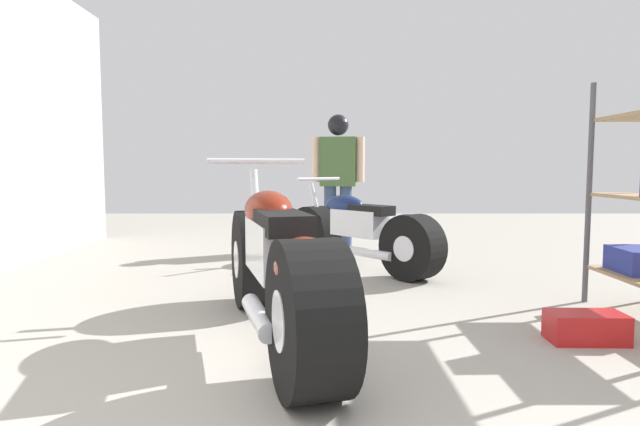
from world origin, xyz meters
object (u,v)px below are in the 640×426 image
object	(u,v)px
motorcycle_black_naked	(362,233)
motorcycle_maroon_cruiser	(277,268)
red_toolbox	(587,327)
mechanic_in_blue	(339,169)

from	to	relation	value
motorcycle_black_naked	motorcycle_maroon_cruiser	bearing A→B (deg)	-106.59
motorcycle_maroon_cruiser	motorcycle_black_naked	xyz separation A→B (m)	(0.64, 2.16, -0.07)
red_toolbox	motorcycle_maroon_cruiser	bearing A→B (deg)	-179.55
motorcycle_black_naked	mechanic_in_blue	bearing A→B (deg)	97.68
motorcycle_maroon_cruiser	mechanic_in_blue	bearing A→B (deg)	82.46
motorcycle_maroon_cruiser	red_toolbox	size ratio (longest dim) A/B	5.38
motorcycle_black_naked	red_toolbox	xyz separation A→B (m)	(1.12, -2.15, -0.28)
motorcycle_black_naked	red_toolbox	size ratio (longest dim) A/B	3.81
mechanic_in_blue	motorcycle_maroon_cruiser	bearing A→B (deg)	-97.54
motorcycle_maroon_cruiser	motorcycle_black_naked	bearing A→B (deg)	73.41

